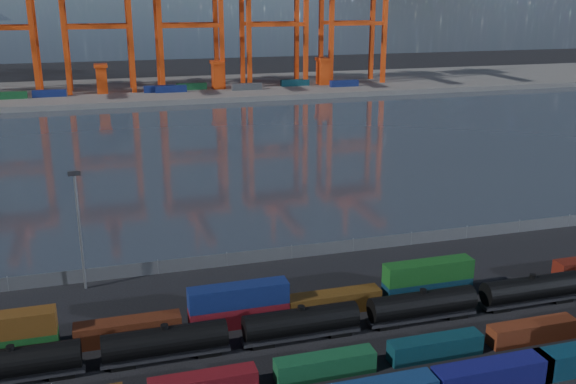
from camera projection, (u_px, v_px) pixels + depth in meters
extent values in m
plane|color=black|center=(363.00, 353.00, 71.80)|extent=(700.00, 700.00, 0.00)
plane|color=#2A323D|center=(208.00, 148.00, 168.10)|extent=(700.00, 700.00, 0.00)
cube|color=#514F4C|center=(165.00, 90.00, 264.11)|extent=(700.00, 70.00, 2.00)
cube|color=navy|center=(492.00, 375.00, 65.19)|extent=(12.77, 2.60, 2.77)
cube|color=#144D2A|center=(325.00, 365.00, 67.27)|extent=(10.82, 2.20, 2.34)
cube|color=#0B303A|center=(435.00, 347.00, 70.73)|extent=(10.82, 2.20, 2.34)
cube|color=#622813|center=(532.00, 331.00, 74.07)|extent=(10.82, 2.20, 2.34)
cube|color=#144D1C|center=(1.00, 348.00, 70.37)|extent=(12.10, 2.46, 2.62)
cube|color=#4E200F|center=(128.00, 330.00, 74.04)|extent=(12.10, 2.46, 2.62)
cube|color=maroon|center=(239.00, 315.00, 77.54)|extent=(12.10, 2.46, 2.62)
cube|color=navy|center=(239.00, 295.00, 76.77)|extent=(12.10, 2.46, 2.62)
cube|color=#523410|center=(334.00, 302.00, 80.82)|extent=(12.10, 2.46, 2.62)
cube|color=#0B273B|center=(427.00, 289.00, 84.33)|extent=(12.10, 2.46, 2.62)
cube|color=#16531A|center=(428.00, 271.00, 83.55)|extent=(12.10, 2.46, 2.62)
cylinder|color=black|center=(12.00, 362.00, 65.57)|extent=(13.48, 3.01, 3.01)
cylinder|color=black|center=(10.00, 348.00, 65.08)|extent=(0.83, 0.83, 0.52)
cube|color=black|center=(14.00, 377.00, 66.06)|extent=(14.00, 2.07, 0.41)
cube|color=black|center=(62.00, 373.00, 67.43)|extent=(2.59, 1.87, 0.62)
cylinder|color=black|center=(165.00, 340.00, 69.73)|extent=(13.48, 3.01, 3.01)
cylinder|color=black|center=(164.00, 327.00, 69.24)|extent=(0.83, 0.83, 0.52)
cube|color=black|center=(166.00, 354.00, 70.22)|extent=(14.00, 2.07, 0.41)
cube|color=black|center=(123.00, 364.00, 69.09)|extent=(2.59, 1.87, 0.62)
cube|color=black|center=(209.00, 351.00, 71.59)|extent=(2.59, 1.87, 0.62)
cylinder|color=black|center=(301.00, 321.00, 73.89)|extent=(13.48, 3.01, 3.01)
cylinder|color=black|center=(301.00, 308.00, 73.40)|extent=(0.83, 0.83, 0.52)
cube|color=black|center=(301.00, 334.00, 74.38)|extent=(14.00, 2.07, 0.41)
cube|color=black|center=(262.00, 343.00, 73.25)|extent=(2.59, 1.87, 0.62)
cube|color=black|center=(339.00, 331.00, 75.75)|extent=(2.59, 1.87, 0.62)
cylinder|color=black|center=(422.00, 304.00, 78.05)|extent=(13.48, 3.01, 3.01)
cylinder|color=black|center=(423.00, 291.00, 77.56)|extent=(0.83, 0.83, 0.52)
cube|color=black|center=(422.00, 316.00, 78.54)|extent=(14.00, 2.07, 0.41)
cube|color=black|center=(386.00, 324.00, 77.41)|extent=(2.59, 1.87, 0.62)
cube|color=black|center=(455.00, 314.00, 79.91)|extent=(2.59, 1.87, 0.62)
cylinder|color=black|center=(531.00, 288.00, 82.21)|extent=(13.48, 3.01, 3.01)
cylinder|color=black|center=(533.00, 276.00, 81.72)|extent=(0.83, 0.83, 0.52)
cube|color=black|center=(530.00, 300.00, 82.70)|extent=(14.00, 2.07, 0.41)
cube|color=black|center=(498.00, 307.00, 81.57)|extent=(2.59, 1.87, 0.62)
cube|color=black|center=(560.00, 298.00, 84.07)|extent=(2.59, 1.87, 0.62)
cube|color=#595B5E|center=(292.00, 252.00, 97.18)|extent=(160.00, 0.06, 2.00)
cylinder|color=slate|center=(8.00, 284.00, 86.42)|extent=(0.12, 0.12, 2.20)
cylinder|color=slate|center=(85.00, 275.00, 89.10)|extent=(0.12, 0.12, 2.20)
cylinder|color=slate|center=(158.00, 267.00, 91.79)|extent=(0.12, 0.12, 2.20)
cylinder|color=slate|center=(227.00, 259.00, 94.47)|extent=(0.12, 0.12, 2.20)
cylinder|color=slate|center=(292.00, 252.00, 97.15)|extent=(0.12, 0.12, 2.20)
cylinder|color=slate|center=(353.00, 245.00, 99.84)|extent=(0.12, 0.12, 2.20)
cylinder|color=slate|center=(411.00, 238.00, 102.52)|extent=(0.12, 0.12, 2.20)
cylinder|color=slate|center=(467.00, 232.00, 105.21)|extent=(0.12, 0.12, 2.20)
cylinder|color=slate|center=(519.00, 226.00, 107.89)|extent=(0.12, 0.12, 2.20)
cylinder|color=slate|center=(569.00, 221.00, 110.57)|extent=(0.12, 0.12, 2.20)
cylinder|color=slate|center=(80.00, 233.00, 85.24)|extent=(0.36, 0.36, 16.00)
cube|color=black|center=(74.00, 173.00, 82.79)|extent=(1.60, 0.40, 0.60)
cube|color=#E0400F|center=(32.00, 35.00, 233.74)|extent=(1.74, 1.74, 48.89)
cube|color=#E0400F|center=(35.00, 33.00, 245.70)|extent=(1.74, 1.74, 48.89)
cube|color=#E0400F|center=(1.00, 27.00, 241.77)|extent=(23.90, 1.52, 1.52)
cube|color=#E0400F|center=(64.00, 34.00, 236.72)|extent=(1.74, 1.74, 48.89)
cube|color=#E0400F|center=(66.00, 32.00, 248.68)|extent=(1.74, 1.74, 48.89)
cube|color=#E0400F|center=(130.00, 33.00, 243.14)|extent=(1.74, 1.74, 48.89)
cube|color=#E0400F|center=(129.00, 31.00, 255.09)|extent=(1.74, 1.74, 48.89)
cube|color=#E0400F|center=(97.00, 27.00, 239.21)|extent=(23.90, 1.52, 1.52)
cube|color=#E0400F|center=(97.00, 25.00, 251.17)|extent=(23.90, 1.52, 1.52)
cube|color=#E0400F|center=(160.00, 33.00, 246.11)|extent=(1.74, 1.74, 48.89)
cube|color=#E0400F|center=(157.00, 31.00, 258.07)|extent=(1.74, 1.74, 48.89)
cube|color=#E0400F|center=(221.00, 32.00, 252.53)|extent=(1.74, 1.74, 48.89)
cube|color=#E0400F|center=(216.00, 30.00, 264.49)|extent=(1.74, 1.74, 48.89)
cube|color=#E0400F|center=(191.00, 26.00, 248.60)|extent=(23.90, 1.52, 1.52)
cube|color=#E0400F|center=(186.00, 24.00, 260.56)|extent=(23.90, 1.52, 1.52)
cube|color=#E0400F|center=(249.00, 31.00, 255.51)|extent=(1.74, 1.74, 48.89)
cube|color=#E0400F|center=(242.00, 30.00, 267.47)|extent=(1.74, 1.74, 48.89)
cube|color=#E0400F|center=(306.00, 30.00, 261.92)|extent=(1.74, 1.74, 48.89)
cube|color=#E0400F|center=(297.00, 29.00, 273.88)|extent=(1.74, 1.74, 48.89)
cube|color=#E0400F|center=(278.00, 25.00, 257.99)|extent=(23.90, 1.52, 1.52)
cube|color=#E0400F|center=(270.00, 23.00, 269.95)|extent=(23.90, 1.52, 1.52)
cube|color=#E0400F|center=(331.00, 30.00, 264.90)|extent=(1.74, 1.74, 48.89)
cube|color=#E0400F|center=(321.00, 28.00, 276.86)|extent=(1.74, 1.74, 48.89)
cube|color=#E0400F|center=(385.00, 29.00, 271.32)|extent=(1.74, 1.74, 48.89)
cube|color=#E0400F|center=(372.00, 28.00, 283.27)|extent=(1.74, 1.74, 48.89)
cube|color=#E0400F|center=(359.00, 24.00, 267.39)|extent=(23.90, 1.52, 1.52)
cube|color=#E0400F|center=(347.00, 22.00, 279.35)|extent=(23.90, 1.52, 1.52)
cube|color=navy|center=(171.00, 89.00, 249.55)|extent=(12.00, 2.44, 2.60)
cube|color=navy|center=(344.00, 83.00, 265.08)|extent=(12.00, 2.44, 2.60)
cube|color=navy|center=(159.00, 89.00, 249.69)|extent=(12.00, 2.44, 2.60)
cube|color=#3F4244|center=(247.00, 87.00, 255.72)|extent=(12.00, 2.44, 2.60)
cube|color=#144C23|center=(10.00, 95.00, 233.44)|extent=(12.00, 2.44, 2.60)
cube|color=navy|center=(49.00, 93.00, 238.30)|extent=(12.00, 2.44, 2.60)
cube|color=#144C23|center=(192.00, 86.00, 256.29)|extent=(12.00, 2.44, 2.60)
cube|color=#0C3842|center=(295.00, 83.00, 267.25)|extent=(12.00, 2.44, 2.60)
cube|color=#E0400F|center=(102.00, 80.00, 246.46)|extent=(4.00, 6.00, 10.00)
cube|color=#E0400F|center=(100.00, 66.00, 244.84)|extent=(5.00, 7.00, 1.20)
cube|color=#E0400F|center=(217.00, 76.00, 258.54)|extent=(4.00, 6.00, 10.00)
cube|color=#E0400F|center=(217.00, 62.00, 256.92)|extent=(5.00, 7.00, 1.20)
cube|color=#E0400F|center=(323.00, 72.00, 270.61)|extent=(4.00, 6.00, 10.00)
cube|color=#E0400F|center=(323.00, 59.00, 268.99)|extent=(5.00, 7.00, 1.20)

